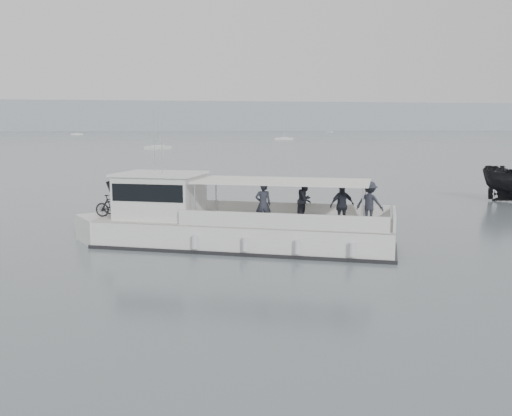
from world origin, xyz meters
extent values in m
plane|color=slate|center=(0.00, 0.00, 0.00)|extent=(1400.00, 1400.00, 0.00)
cube|color=#939EA8|center=(0.00, 560.00, 14.00)|extent=(1400.00, 90.00, 28.00)
cube|color=white|center=(4.06, -3.27, 0.45)|extent=(12.18, 7.58, 1.29)
cube|color=white|center=(-1.41, -0.94, 0.45)|extent=(2.96, 2.96, 1.29)
cube|color=beige|center=(4.06, -3.27, 1.09)|extent=(12.18, 7.58, 0.06)
cube|color=black|center=(4.06, -3.27, 0.05)|extent=(12.41, 7.77, 0.18)
cube|color=white|center=(6.30, -2.56, 1.39)|extent=(7.33, 3.20, 0.59)
cube|color=white|center=(5.10, -5.37, 1.39)|extent=(7.33, 3.20, 0.59)
cube|color=white|center=(9.48, -5.58, 1.39)|extent=(1.34, 2.95, 0.59)
cube|color=white|center=(0.78, -1.87, 1.98)|extent=(3.97, 3.70, 1.78)
cube|color=black|center=(-0.64, -1.27, 2.13)|extent=(1.48, 2.50, 1.15)
cube|color=black|center=(0.78, -1.87, 2.28)|extent=(3.80, 3.66, 0.69)
cube|color=white|center=(0.78, -1.87, 2.92)|extent=(4.23, 3.96, 0.10)
cube|color=white|center=(5.51, -3.89, 2.72)|extent=(7.36, 5.38, 0.08)
cylinder|color=silver|center=(2.05, -3.92, 1.91)|extent=(0.08, 0.08, 1.63)
cylinder|color=silver|center=(3.14, -1.37, 1.91)|extent=(0.08, 0.08, 1.63)
cylinder|color=silver|center=(7.89, -6.41, 1.91)|extent=(0.08, 0.08, 1.63)
cylinder|color=silver|center=(8.97, -3.86, 1.91)|extent=(0.08, 0.08, 1.63)
cylinder|color=silver|center=(0.58, -0.82, 4.21)|extent=(0.04, 0.04, 2.58)
cylinder|color=silver|center=(0.87, -2.66, 4.01)|extent=(0.04, 0.04, 2.18)
cylinder|color=silver|center=(2.00, -4.29, 0.50)|extent=(0.31, 0.31, 0.50)
cylinder|color=silver|center=(3.83, -5.07, 0.50)|extent=(0.31, 0.31, 0.50)
cylinder|color=silver|center=(5.65, -5.84, 0.50)|extent=(0.31, 0.31, 0.50)
cylinder|color=silver|center=(7.47, -6.62, 0.50)|extent=(0.31, 0.31, 0.50)
imported|color=black|center=(-0.89, -0.73, 1.54)|extent=(1.80, 1.21, 0.89)
imported|color=black|center=(-1.20, -1.46, 1.56)|extent=(1.61, 1.02, 0.94)
imported|color=#282B36|center=(4.62, -4.48, 1.92)|extent=(0.62, 0.43, 1.66)
imported|color=#282B36|center=(6.52, -3.56, 1.92)|extent=(1.00, 1.02, 1.66)
imported|color=#282B36|center=(7.47, -5.37, 1.92)|extent=(1.02, 0.54, 1.66)
imported|color=#282B36|center=(8.77, -4.85, 1.92)|extent=(1.23, 1.15, 1.66)
cube|color=white|center=(-40.96, 300.78, 0.30)|extent=(6.52, 2.80, 0.75)
cube|color=white|center=(-40.96, 300.78, 0.62)|extent=(2.42, 2.03, 0.45)
cylinder|color=silver|center=(-40.96, 300.78, 4.07)|extent=(0.08, 0.08, 6.95)
cube|color=white|center=(1.31, 96.54, 0.30)|extent=(5.83, 6.27, 0.75)
cube|color=white|center=(1.31, 96.54, 0.62)|extent=(2.86, 2.91, 0.45)
cylinder|color=silver|center=(1.31, 96.54, 4.17)|extent=(0.08, 0.08, 7.15)
cube|color=white|center=(126.83, 377.56, 0.30)|extent=(4.21, 6.27, 0.75)
cube|color=white|center=(126.83, 377.56, 0.62)|extent=(2.39, 2.61, 0.45)
cube|color=white|center=(46.32, 174.36, 0.30)|extent=(6.94, 3.78, 0.75)
cube|color=white|center=(46.32, 174.36, 0.62)|extent=(2.72, 2.40, 0.45)
cylinder|color=silver|center=(46.32, 174.36, 4.24)|extent=(0.08, 0.08, 7.28)
camera|label=1|loc=(0.57, -25.66, 4.88)|focal=40.00mm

